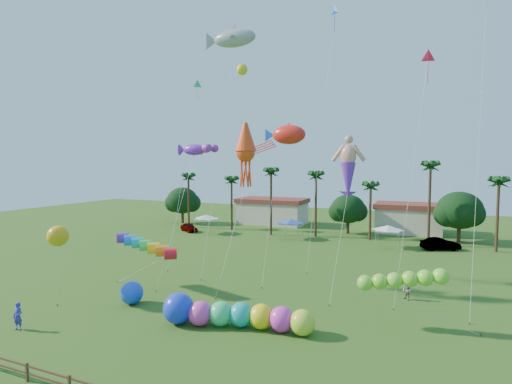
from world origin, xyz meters
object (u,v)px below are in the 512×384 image
at_px(spectator_a, 18,316).
at_px(spectator_b, 407,290).
at_px(car_b, 440,244).
at_px(blue_ball, 132,293).
at_px(car_a, 189,227).
at_px(caterpillar_inflatable, 232,314).

relative_size(spectator_a, spectator_b, 1.16).
relative_size(car_b, blue_ball, 2.63).
bearing_deg(car_a, caterpillar_inflatable, -110.75).
xyz_separation_m(car_a, blue_ball, (14.75, -31.09, 0.22)).
relative_size(car_a, car_b, 0.84).
bearing_deg(car_a, car_b, -56.31).
bearing_deg(car_b, spectator_a, 119.90).
xyz_separation_m(spectator_a, caterpillar_inflatable, (13.12, 6.15, -0.03)).
height_order(car_b, spectator_b, spectator_b).
relative_size(spectator_a, blue_ball, 1.03).
height_order(car_a, car_b, car_b).
bearing_deg(car_b, car_a, 66.00).
distance_m(car_a, spectator_b, 40.98).
height_order(car_b, blue_ball, blue_ball).
bearing_deg(car_b, spectator_b, 146.65).
height_order(spectator_a, spectator_b, spectator_a).
bearing_deg(caterpillar_inflatable, car_b, 55.65).
height_order(car_a, blue_ball, blue_ball).
height_order(car_a, spectator_a, spectator_a).
xyz_separation_m(car_b, blue_ball, (-23.34, -32.12, 0.12)).
bearing_deg(spectator_b, caterpillar_inflatable, -93.27).
xyz_separation_m(car_a, caterpillar_inflatable, (24.23, -32.01, 0.22)).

